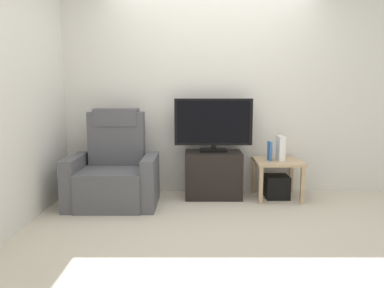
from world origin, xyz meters
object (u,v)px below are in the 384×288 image
Objects in this scene: book_upright at (269,151)px; side_table at (276,166)px; game_console at (280,148)px; tv_stand at (212,174)px; subwoofer_box at (276,187)px; television at (213,124)px; recliner_armchair at (113,172)px.

side_table is at bearing 11.31° from book_upright.
game_console reaches higher than side_table.
subwoofer_box is (0.76, -0.05, -0.14)m from tv_stand.
television is at bearing 174.94° from subwoofer_box.
game_console is (0.14, 0.03, 0.03)m from book_upright.
recliner_armchair is at bearing -173.17° from side_table.
television reaches higher than subwoofer_box.
television reaches higher than book_upright.
television is at bearing 172.49° from book_upright.
recliner_armchair is (-1.14, -0.30, -0.52)m from television.
recliner_armchair is 1.97m from game_console.
game_console is at bearing 15.95° from side_table.
side_table is (0.76, -0.07, -0.50)m from television.
tv_stand reaches higher than subwoofer_box.
side_table is (0.76, -0.05, 0.11)m from tv_stand.
television is 4.16× the size of book_upright.
side_table is 0.22m from game_console.
book_upright is (0.66, -0.09, -0.32)m from television.
game_console is at bearing -4.12° from television.
side_table is at bearing -5.06° from television.
television is at bearing 90.00° from tv_stand.
tv_stand is 2.35× the size of game_console.
television is 3.25× the size of game_console.
subwoofer_box is at bearing -164.05° from game_console.
game_console is at bearing 15.95° from subwoofer_box.
recliner_armchair is at bearing -173.42° from book_upright.
subwoofer_box is 1.23× the size of book_upright.
tv_stand is 0.78m from subwoofer_box.
tv_stand is at bearing 176.36° from subwoofer_box.
book_upright is at bearing -168.69° from side_table.
book_upright is (-0.10, -0.02, 0.19)m from side_table.
game_console is (1.94, 0.24, 0.23)m from recliner_armchair.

